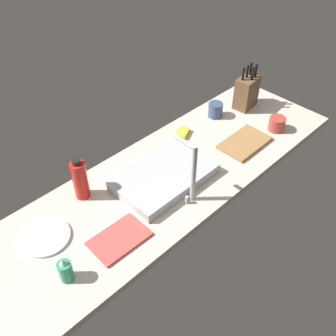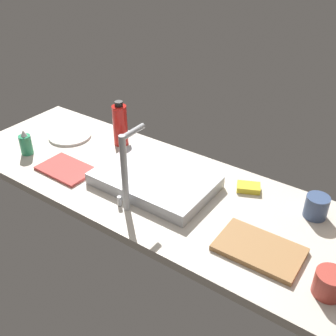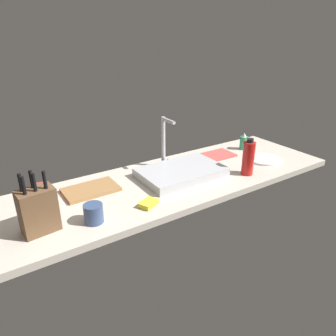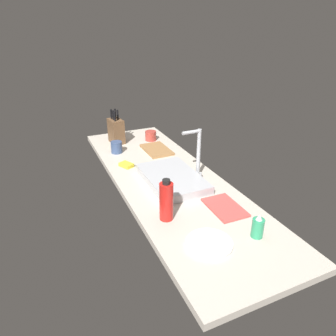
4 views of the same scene
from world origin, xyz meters
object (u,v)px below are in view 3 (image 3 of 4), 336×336
cutting_board (91,190)px  coffee_mug (94,213)px  dish_towel (216,155)px  dish_sponge (148,203)px  faucet (165,139)px  sink_basin (181,172)px  dinner_plate (264,159)px  ceramic_cup (42,193)px  water_bottle (248,158)px  soap_bottle (244,142)px  knife_block (38,210)px

cutting_board → coffee_mug: 29.57cm
dish_towel → dish_sponge: bearing=-155.7°
faucet → coffee_mug: faucet is taller
sink_basin → dinner_plate: 59.15cm
dish_sponge → faucet: bearing=48.2°
dinner_plate → dish_sponge: (-90.45, -9.35, 0.60)cm
dinner_plate → dish_sponge: dish_sponge is taller
coffee_mug → ceramic_cup: coffee_mug is taller
water_bottle → dinner_plate: size_ratio=1.05×
water_bottle → dish_sponge: bearing=-179.8°
ceramic_cup → dish_towel: bearing=-0.9°
sink_basin → soap_bottle: size_ratio=3.98×
soap_bottle → dish_sponge: size_ratio=1.30×
sink_basin → water_bottle: size_ratio=2.18×
dinner_plate → dish_sponge: bearing=-174.1°
faucet → dish_sponge: 50.23cm
dish_towel → dish_sponge: size_ratio=2.61×
cutting_board → ceramic_cup: 23.45cm
faucet → soap_bottle: 64.00cm
cutting_board → water_bottle: (82.87, -28.63, 9.07)cm
dish_towel → ceramic_cup: 109.88cm
faucet → soap_bottle: (62.66, -3.90, -12.47)cm
water_bottle → dish_sponge: water_bottle is taller
faucet → water_bottle: faucet is taller
knife_block → dish_towel: 119.28cm
coffee_mug → ceramic_cup: bearing=113.5°
dinner_plate → dish_towel: (-21.02, 21.94, 0.00)cm
dish_towel → coffee_mug: bearing=-162.4°
dinner_plate → coffee_mug: bearing=-175.9°
dish_towel → coffee_mug: 100.59cm
cutting_board → ceramic_cup: bearing=169.5°
dinner_plate → ceramic_cup: 133.02cm
faucet → dish_sponge: bearing=-131.8°
sink_basin → dinner_plate: size_ratio=2.29×
knife_block → coffee_mug: size_ratio=3.12×
water_bottle → coffee_mug: bearing=179.6°
sink_basin → ceramic_cup: bearing=168.8°
dinner_plate → coffee_mug: (-116.83, -8.47, 3.62)cm
coffee_mug → dish_sponge: (26.38, -0.87, -3.02)cm
ceramic_cup → faucet: bearing=1.9°
sink_basin → coffee_mug: size_ratio=5.54×
cutting_board → dinner_plate: (107.96, -19.54, -0.30)cm
cutting_board → dish_sponge: bearing=-58.8°
soap_bottle → dish_sponge: bearing=-161.5°
faucet → ceramic_cup: 73.38cm
knife_block → dinner_plate: knife_block is taller
faucet → knife_block: bearing=-159.8°
coffee_mug → ceramic_cup: (-14.01, 32.23, -0.38)cm
coffee_mug → soap_bottle: bearing=14.2°
water_bottle → dish_towel: water_bottle is taller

